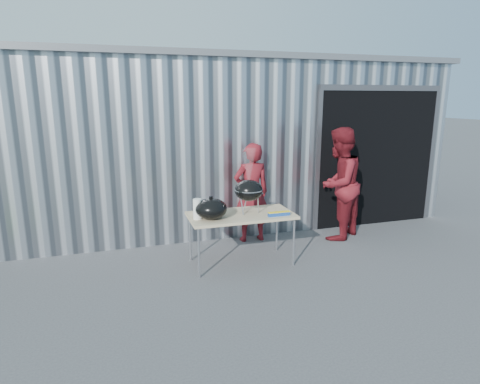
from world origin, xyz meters
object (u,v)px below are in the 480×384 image
object	(u,v)px
kettle_grill	(249,184)
person_cook	(251,193)
folding_table	(241,217)
person_bystander	(339,184)

from	to	relation	value
kettle_grill	person_cook	size ratio (longest dim) A/B	0.56
folding_table	person_cook	xyz separation A→B (m)	(0.46, 0.90, 0.12)
person_cook	person_bystander	world-z (taller)	person_bystander
kettle_grill	person_cook	xyz separation A→B (m)	(0.34, 0.86, -0.34)
kettle_grill	person_bystander	bearing A→B (deg)	17.06
person_bystander	kettle_grill	bearing A→B (deg)	-16.82
folding_table	kettle_grill	xyz separation A→B (m)	(0.12, 0.04, 0.46)
folding_table	person_bystander	bearing A→B (deg)	17.01
folding_table	person_bystander	world-z (taller)	person_bystander
folding_table	person_cook	world-z (taller)	person_cook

